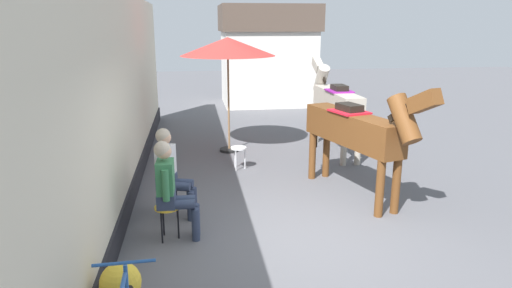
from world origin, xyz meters
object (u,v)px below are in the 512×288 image
Objects in this scene: saddled_horse_near at (357,130)px; spare_stool_white at (239,150)px; cafe_parasol at (228,47)px; seated_visitor_near at (171,186)px; saddled_horse_far at (335,102)px; seated_visitor_far at (170,169)px.

saddled_horse_near is 2.62m from spare_stool_white.
seated_visitor_near is at bearing -104.82° from cafe_parasol.
seated_visitor_near is at bearing -158.68° from saddled_horse_near.
cafe_parasol is (-2.39, 0.33, 1.20)m from saddled_horse_far.
seated_visitor_far is 4.08m from cafe_parasol.
saddled_horse_far reaches higher than seated_visitor_far.
cafe_parasol is 5.61× the size of spare_stool_white.
seated_visitor_near is 0.46× the size of saddled_horse_far.
spare_stool_white is (1.25, 2.20, -0.38)m from seated_visitor_far.
seated_visitor_far is at bearing -171.83° from saddled_horse_near.
cafe_parasol reaches higher than seated_visitor_far.
saddled_horse_far is 1.16× the size of cafe_parasol.
saddled_horse_near is 2.86m from saddled_horse_far.
seated_visitor_far is 3.02× the size of spare_stool_white.
spare_stool_white is at bearing -86.89° from cafe_parasol.
seated_visitor_near is 0.54× the size of cafe_parasol.
saddled_horse_far reaches higher than spare_stool_white.
seated_visitor_far is at bearing 92.72° from seated_visitor_near.
cafe_parasol is at bearing 172.21° from saddled_horse_far.
spare_stool_white is at bearing 60.45° from seated_visitor_far.
spare_stool_white is (-2.31, -1.04, -0.76)m from saddled_horse_far.
spare_stool_white is at bearing 67.55° from seated_visitor_near.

